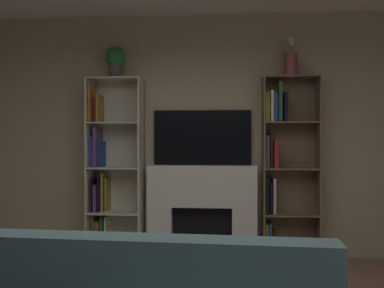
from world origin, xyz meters
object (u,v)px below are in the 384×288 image
Objects in this scene: fireplace at (202,209)px; potted_plant at (116,60)px; tv at (202,138)px; bookshelf_left at (110,174)px; vase_with_flowers at (291,63)px; bookshelf_right at (283,165)px.

potted_plant is (-1.01, -0.04, 1.75)m from fireplace.
tv is 1.37m from potted_plant.
fireplace is 0.84m from tv.
vase_with_flowers is at bearing -0.82° from bookshelf_left.
bookshelf_left is 5.57× the size of potted_plant.
tv is at bearing 173.26° from vase_with_flowers.
tv reaches higher than fireplace.
potted_plant reaches higher than bookshelf_left.
bookshelf_left is 2.04m from bookshelf_right.
bookshelf_left is 1.35m from potted_plant.
vase_with_flowers is (1.01, -0.12, 0.84)m from tv.
bookshelf_left is at bearing -175.32° from tv.
vase_with_flowers is (0.08, -0.04, 1.16)m from bookshelf_right.
fireplace is at bearing 0.57° from bookshelf_left.
vase_with_flowers is at bearing -29.73° from bookshelf_right.
tv is (0.00, 0.08, 0.84)m from fireplace.
bookshelf_right is 4.75× the size of vase_with_flowers.
potted_plant is at bearing -177.68° from fireplace.
fireplace is 1.96m from vase_with_flowers.
bookshelf_left is 2.47m from vase_with_flowers.
vase_with_flowers reaches higher than fireplace.
tv is 1.32m from vase_with_flowers.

